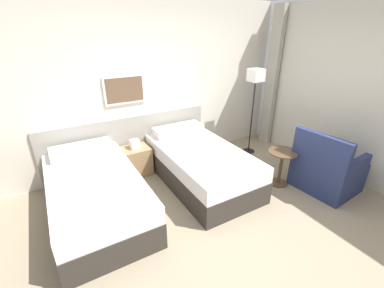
% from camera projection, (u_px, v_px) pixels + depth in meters
% --- Properties ---
extents(ground_plane, '(16.00, 16.00, 0.00)m').
position_uv_depth(ground_plane, '(228.00, 228.00, 3.16)').
color(ground_plane, gray).
extents(wall_headboard, '(10.00, 0.10, 2.70)m').
position_uv_depth(wall_headboard, '(153.00, 90.00, 4.28)').
color(wall_headboard, beige).
rests_on(wall_headboard, ground_plane).
extents(wall_window, '(0.21, 4.60, 2.70)m').
position_uv_depth(wall_window, '(375.00, 97.00, 3.65)').
color(wall_window, white).
rests_on(wall_window, ground_plane).
extents(bed_near_door, '(1.06, 1.96, 0.69)m').
position_uv_depth(bed_near_door, '(96.00, 194.00, 3.29)').
color(bed_near_door, '#332D28').
rests_on(bed_near_door, ground_plane).
extents(bed_near_window, '(1.06, 1.96, 0.69)m').
position_uv_depth(bed_near_window, '(200.00, 164.00, 4.02)').
color(bed_near_window, '#332D28').
rests_on(bed_near_window, ground_plane).
extents(nightstand, '(0.45, 0.38, 0.60)m').
position_uv_depth(nightstand, '(136.00, 160.00, 4.26)').
color(nightstand, '#9E7A51').
rests_on(nightstand, ground_plane).
extents(floor_lamp, '(0.24, 0.24, 1.60)m').
position_uv_depth(floor_lamp, '(255.00, 84.00, 4.55)').
color(floor_lamp, black).
rests_on(floor_lamp, ground_plane).
extents(side_table, '(0.44, 0.44, 0.56)m').
position_uv_depth(side_table, '(282.00, 161.00, 3.90)').
color(side_table, brown).
rests_on(side_table, ground_plane).
extents(armchair, '(0.81, 0.85, 0.95)m').
position_uv_depth(armchair, '(326.00, 171.00, 3.82)').
color(armchair, navy).
rests_on(armchair, ground_plane).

